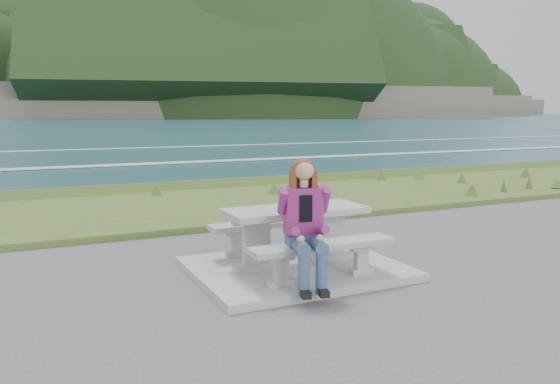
# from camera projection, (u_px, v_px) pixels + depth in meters

# --- Properties ---
(concrete_slab) EXTENTS (2.60, 2.10, 0.10)m
(concrete_slab) POSITION_uv_depth(u_px,v_px,m) (295.00, 269.00, 7.04)
(concrete_slab) COLOR #A2A39E
(concrete_slab) RESTS_ON ground
(picnic_table) EXTENTS (1.80, 0.75, 0.75)m
(picnic_table) POSITION_uv_depth(u_px,v_px,m) (296.00, 220.00, 6.94)
(picnic_table) COLOR #A2A39E
(picnic_table) RESTS_ON concrete_slab
(bench_landward) EXTENTS (1.80, 0.35, 0.45)m
(bench_landward) POSITION_uv_depth(u_px,v_px,m) (323.00, 251.00, 6.35)
(bench_landward) COLOR #A2A39E
(bench_landward) RESTS_ON concrete_slab
(bench_seaward) EXTENTS (1.80, 0.35, 0.45)m
(bench_seaward) POSITION_uv_depth(u_px,v_px,m) (273.00, 228.00, 7.60)
(bench_seaward) COLOR #A2A39E
(bench_seaward) RESTS_ON concrete_slab
(grass_verge) EXTENTS (160.00, 4.50, 0.22)m
(grass_verge) POSITION_uv_depth(u_px,v_px,m) (188.00, 210.00, 11.51)
(grass_verge) COLOR #395A21
(grass_verge) RESTS_ON ground
(shore_drop) EXTENTS (160.00, 0.80, 2.20)m
(shore_drop) POSITION_uv_depth(u_px,v_px,m) (157.00, 192.00, 14.10)
(shore_drop) COLOR #6E5F53
(shore_drop) RESTS_ON ground
(ocean) EXTENTS (1600.00, 1600.00, 0.09)m
(ocean) POSITION_uv_depth(u_px,v_px,m) (86.00, 182.00, 29.71)
(ocean) COLOR #204A5B
(ocean) RESTS_ON ground
(headland_range) EXTENTS (729.83, 363.95, 211.33)m
(headland_range) POSITION_uv_depth(u_px,v_px,m) (281.00, 102.00, 442.19)
(headland_range) COLOR #6E5F53
(headland_range) RESTS_ON ground
(seated_woman) EXTENTS (0.56, 0.79, 1.44)m
(seated_woman) POSITION_uv_depth(u_px,v_px,m) (306.00, 241.00, 6.08)
(seated_woman) COLOR #334B72
(seated_woman) RESTS_ON concrete_slab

